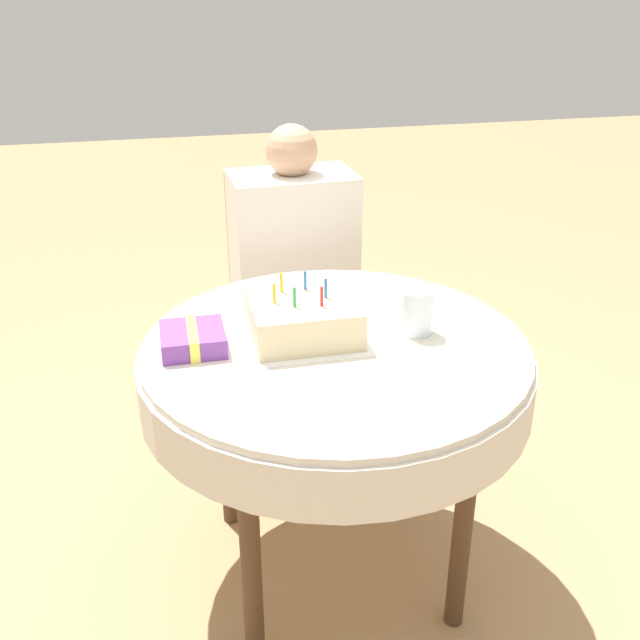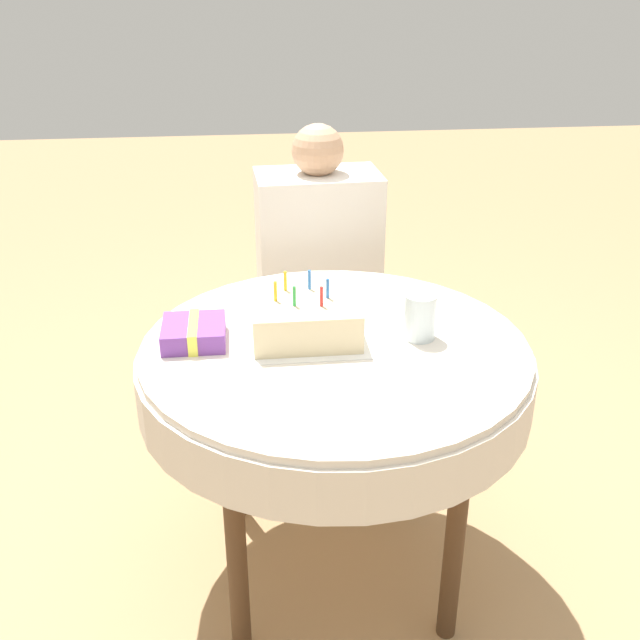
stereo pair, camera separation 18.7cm
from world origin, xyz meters
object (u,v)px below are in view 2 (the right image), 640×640
object	(u,v)px
birthday_cake	(304,315)
drinking_glass	(420,316)
chair	(315,292)
person	(319,255)
gift_box	(194,333)

from	to	relation	value
birthday_cake	drinking_glass	distance (m)	0.29
chair	person	world-z (taller)	person
person	chair	bearing A→B (deg)	90.00
chair	birthday_cake	world-z (taller)	chair
chair	birthday_cake	distance (m)	0.86
drinking_glass	birthday_cake	bearing A→B (deg)	168.89
person	gift_box	world-z (taller)	person
drinking_glass	chair	bearing A→B (deg)	101.61
drinking_glass	gift_box	distance (m)	0.57
birthday_cake	chair	bearing A→B (deg)	82.22
person	birthday_cake	size ratio (longest dim) A/B	4.23
drinking_glass	gift_box	xyz separation A→B (m)	(-0.57, 0.04, -0.03)
gift_box	chair	bearing A→B (deg)	64.63
chair	gift_box	bearing A→B (deg)	-117.91
chair	drinking_glass	world-z (taller)	chair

